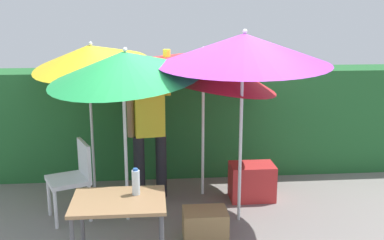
{
  "coord_description": "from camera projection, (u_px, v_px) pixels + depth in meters",
  "views": [
    {
      "loc": [
        -0.46,
        -4.85,
        2.35
      ],
      "look_at": [
        0.0,
        0.3,
        1.1
      ],
      "focal_mm": 42.98,
      "sensor_mm": 36.0,
      "label": 1
    }
  ],
  "objects": [
    {
      "name": "ground_plane",
      "position": [
        194.0,
        219.0,
        5.29
      ],
      "size": [
        24.0,
        24.0,
        0.0
      ],
      "primitive_type": "plane",
      "color": "gray"
    },
    {
      "name": "hedge_row",
      "position": [
        184.0,
        121.0,
        6.71
      ],
      "size": [
        8.0,
        0.7,
        1.52
      ],
      "primitive_type": "cube",
      "color": "#23602D",
      "rests_on": "ground_plane"
    },
    {
      "name": "umbrella_rainbow",
      "position": [
        203.0,
        64.0,
        5.64
      ],
      "size": [
        1.96,
        1.93,
        2.09
      ],
      "color": "silver",
      "rests_on": "ground_plane"
    },
    {
      "name": "umbrella_orange",
      "position": [
        124.0,
        65.0,
        4.85
      ],
      "size": [
        1.69,
        1.68,
        2.08
      ],
      "color": "silver",
      "rests_on": "ground_plane"
    },
    {
      "name": "umbrella_yellow",
      "position": [
        244.0,
        49.0,
        4.82
      ],
      "size": [
        1.85,
        1.86,
        2.16
      ],
      "color": "silver",
      "rests_on": "ground_plane"
    },
    {
      "name": "umbrella_navy",
      "position": [
        89.0,
        55.0,
        5.76
      ],
      "size": [
        1.5,
        1.49,
        2.1
      ],
      "color": "silver",
      "rests_on": "ground_plane"
    },
    {
      "name": "person_vendor",
      "position": [
        149.0,
        126.0,
        5.69
      ],
      "size": [
        0.56,
        0.28,
        1.88
      ],
      "color": "black",
      "rests_on": "ground_plane"
    },
    {
      "name": "chair_plastic",
      "position": [
        74.0,
        175.0,
        5.22
      ],
      "size": [
        0.58,
        0.58,
        0.89
      ],
      "color": "silver",
      "rests_on": "ground_plane"
    },
    {
      "name": "cooler_box",
      "position": [
        252.0,
        182.0,
        5.8
      ],
      "size": [
        0.55,
        0.38,
        0.46
      ],
      "primitive_type": "cube",
      "color": "red",
      "rests_on": "ground_plane"
    },
    {
      "name": "crate_cardboard",
      "position": [
        205.0,
        225.0,
        4.79
      ],
      "size": [
        0.46,
        0.34,
        0.32
      ],
      "primitive_type": "cube",
      "color": "#9E7A4C",
      "rests_on": "ground_plane"
    },
    {
      "name": "folding_table",
      "position": [
        119.0,
        210.0,
        3.94
      ],
      "size": [
        0.8,
        0.6,
        0.77
      ],
      "color": "#4C4C51",
      "rests_on": "ground_plane"
    },
    {
      "name": "bottle_water",
      "position": [
        136.0,
        182.0,
        4.01
      ],
      "size": [
        0.07,
        0.07,
        0.24
      ],
      "color": "silver",
      "rests_on": "folding_table"
    }
  ]
}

